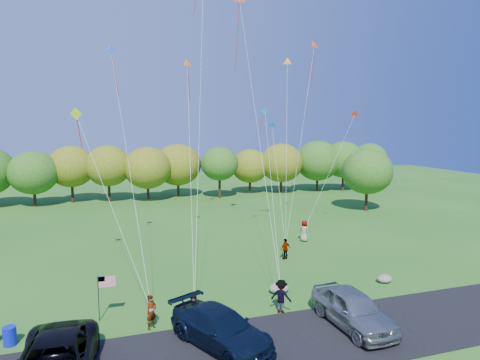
# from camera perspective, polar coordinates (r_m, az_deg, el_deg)

# --- Properties ---
(ground) EXTENTS (140.00, 140.00, 0.00)m
(ground) POSITION_cam_1_polar(r_m,az_deg,el_deg) (24.52, -1.77, -17.37)
(ground) COLOR #255F1B
(ground) RESTS_ON ground
(asphalt_lane) EXTENTS (44.00, 6.00, 0.06)m
(asphalt_lane) POSITION_cam_1_polar(r_m,az_deg,el_deg) (21.10, 1.54, -21.61)
(asphalt_lane) COLOR black
(asphalt_lane) RESTS_ON ground
(treeline) EXTENTS (75.79, 27.14, 8.40)m
(treeline) POSITION_cam_1_polar(r_m,az_deg,el_deg) (58.09, -12.07, 1.67)
(treeline) COLOR #372114
(treeline) RESTS_ON ground
(minivan_navy) EXTENTS (4.58, 6.20, 1.67)m
(minivan_navy) POSITION_cam_1_polar(r_m,az_deg,el_deg) (20.97, -2.58, -19.14)
(minivan_navy) COLOR black
(minivan_navy) RESTS_ON asphalt_lane
(minivan_silver) EXTENTS (2.42, 5.55, 1.86)m
(minivan_silver) POSITION_cam_1_polar(r_m,az_deg,el_deg) (23.38, 14.82, -16.23)
(minivan_silver) COLOR gray
(minivan_silver) RESTS_ON asphalt_lane
(flyer_a) EXTENTS (0.76, 0.73, 1.75)m
(flyer_a) POSITION_cam_1_polar(r_m,az_deg,el_deg) (23.02, -11.75, -16.85)
(flyer_a) COLOR #4C4C59
(flyer_a) RESTS_ON ground
(flyer_b) EXTENTS (1.01, 0.96, 1.64)m
(flyer_b) POSITION_cam_1_polar(r_m,az_deg,el_deg) (23.03, -6.10, -16.86)
(flyer_b) COLOR #4C4C59
(flyer_b) RESTS_ON ground
(flyer_c) EXTENTS (1.36, 1.32, 1.86)m
(flyer_c) POSITION_cam_1_polar(r_m,az_deg,el_deg) (24.36, 5.52, -15.17)
(flyer_c) COLOR #4C4C59
(flyer_c) RESTS_ON ground
(flyer_d) EXTENTS (1.03, 0.72, 1.63)m
(flyer_d) POSITION_cam_1_polar(r_m,az_deg,el_deg) (33.40, 6.08, -9.11)
(flyer_d) COLOR #4C4C59
(flyer_d) RESTS_ON ground
(flyer_e) EXTENTS (1.02, 1.10, 1.89)m
(flyer_e) POSITION_cam_1_polar(r_m,az_deg,el_deg) (38.50, 8.55, -6.73)
(flyer_e) COLOR #4C4C59
(flyer_e) RESTS_ON ground
(trash_barrel) EXTENTS (0.60, 0.60, 0.90)m
(trash_barrel) POSITION_cam_1_polar(r_m,az_deg,el_deg) (23.85, -28.36, -17.84)
(trash_barrel) COLOR #0C19B6
(trash_barrel) RESTS_ON ground
(flag_assembly) EXTENTS (0.91, 0.59, 2.45)m
(flag_assembly) POSITION_cam_1_polar(r_m,az_deg,el_deg) (24.12, -17.75, -13.45)
(flag_assembly) COLOR black
(flag_assembly) RESTS_ON ground
(boulder_near) EXTENTS (1.28, 1.00, 0.64)m
(boulder_near) POSITION_cam_1_polar(r_m,az_deg,el_deg) (27.15, 5.23, -14.14)
(boulder_near) COLOR gray
(boulder_near) RESTS_ON ground
(boulder_far) EXTENTS (1.01, 0.84, 0.52)m
(boulder_far) POSITION_cam_1_polar(r_m,az_deg,el_deg) (30.22, 18.71, -12.36)
(boulder_far) COLOR gray
(boulder_far) RESTS_ON ground
(kites_aloft) EXTENTS (24.18, 9.45, 14.97)m
(kites_aloft) POSITION_cam_1_polar(r_m,az_deg,el_deg) (36.95, -0.73, 19.10)
(kites_aloft) COLOR red
(kites_aloft) RESTS_ON ground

